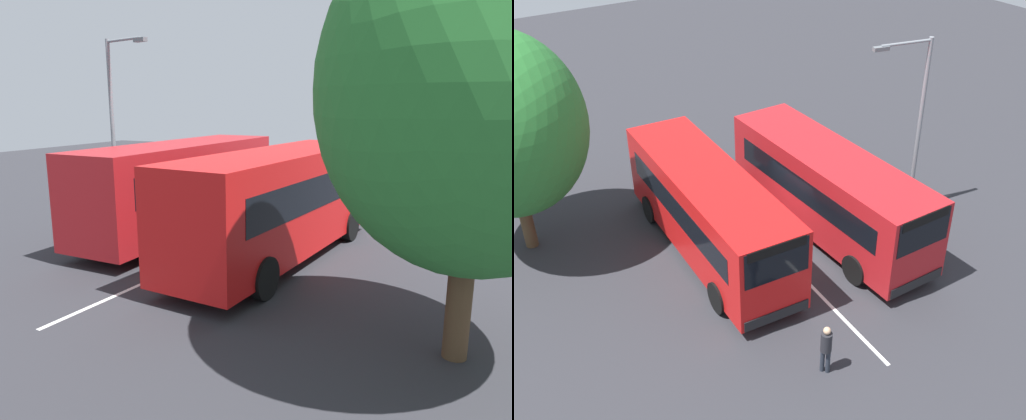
% 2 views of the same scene
% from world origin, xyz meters
% --- Properties ---
extents(ground_plane, '(69.69, 69.69, 0.00)m').
position_xyz_m(ground_plane, '(0.00, 0.00, 0.00)').
color(ground_plane, '#2B2B30').
extents(bus_far_left, '(9.48, 3.06, 3.21)m').
position_xyz_m(bus_far_left, '(-0.50, -2.03, 1.78)').
color(bus_far_left, red).
rests_on(bus_far_left, ground).
extents(bus_center_left, '(9.36, 2.62, 3.21)m').
position_xyz_m(bus_center_left, '(0.71, 2.26, 1.78)').
color(bus_center_left, '#AD191E').
rests_on(bus_center_left, ground).
extents(pedestrian, '(0.45, 0.45, 1.63)m').
position_xyz_m(pedestrian, '(6.26, -2.18, 0.96)').
color(pedestrian, '#232833').
rests_on(pedestrian, ground).
extents(street_lamp, '(0.67, 2.26, 6.91)m').
position_xyz_m(street_lamp, '(1.28, 5.63, 4.00)').
color(street_lamp, gray).
rests_on(street_lamp, ground).
extents(lane_stripe_outer_left, '(14.25, 1.16, 0.01)m').
position_xyz_m(lane_stripe_outer_left, '(0.00, 0.00, 0.00)').
color(lane_stripe_outer_left, silver).
rests_on(lane_stripe_outer_left, ground).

